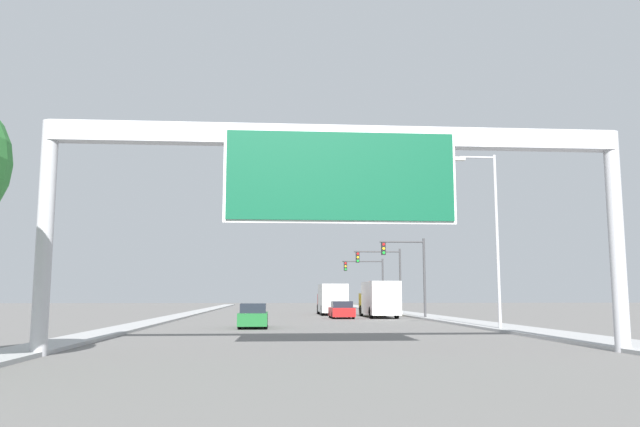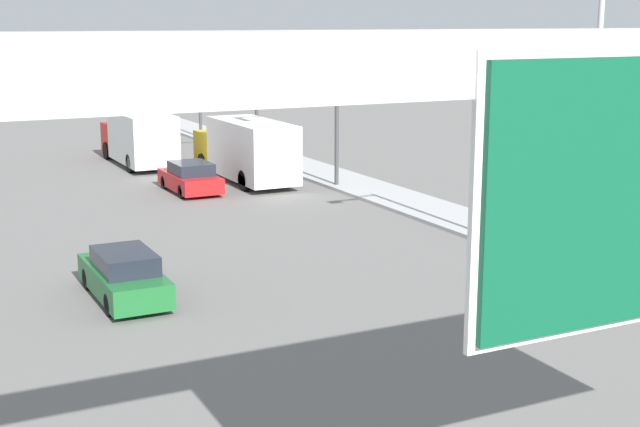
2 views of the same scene
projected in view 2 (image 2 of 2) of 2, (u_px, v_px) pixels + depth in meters
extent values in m
cube|color=#ABABAB|center=(260.00, 152.00, 54.28)|extent=(3.00, 120.00, 0.15)
cube|color=red|center=(190.00, 181.00, 42.11)|extent=(1.90, 4.30, 0.73)
cube|color=#1E232D|center=(191.00, 168.00, 41.79)|extent=(1.67, 2.23, 0.55)
cylinder|color=black|center=(165.00, 182.00, 42.95)|extent=(0.22, 0.64, 0.64)
cylinder|color=black|center=(198.00, 180.00, 43.69)|extent=(0.22, 0.64, 0.64)
cylinder|color=black|center=(182.00, 192.00, 40.63)|extent=(0.22, 0.64, 0.64)
cylinder|color=black|center=(217.00, 189.00, 41.36)|extent=(0.22, 0.64, 0.64)
cube|color=#1E662D|center=(124.00, 280.00, 26.00)|extent=(1.72, 4.53, 0.74)
cube|color=#1E232D|center=(125.00, 261.00, 25.67)|extent=(1.52, 2.35, 0.56)
cylinder|color=black|center=(88.00, 279.00, 26.95)|extent=(0.22, 0.64, 0.64)
cylinder|color=black|center=(137.00, 273.00, 27.61)|extent=(0.22, 0.64, 0.64)
cylinder|color=black|center=(110.00, 305.00, 24.50)|extent=(0.22, 0.64, 0.64)
cylinder|color=black|center=(163.00, 297.00, 25.15)|extent=(0.22, 0.64, 0.64)
cube|color=red|center=(125.00, 138.00, 52.49)|extent=(2.29, 2.22, 1.75)
cube|color=silver|center=(143.00, 138.00, 48.92)|extent=(2.49, 5.72, 2.71)
cylinder|color=black|center=(107.00, 151.00, 52.05)|extent=(0.28, 1.00, 1.00)
cylinder|color=black|center=(144.00, 148.00, 53.02)|extent=(0.28, 1.00, 1.00)
cylinder|color=black|center=(131.00, 164.00, 47.43)|extent=(0.28, 1.00, 1.00)
cylinder|color=black|center=(171.00, 161.00, 48.40)|extent=(0.28, 1.00, 1.00)
cube|color=yellow|center=(221.00, 148.00, 48.05)|extent=(2.26, 2.50, 1.82)
cube|color=silver|center=(252.00, 150.00, 44.05)|extent=(2.45, 6.43, 2.82)
cylinder|color=black|center=(203.00, 163.00, 47.62)|extent=(0.28, 1.00, 1.00)
cylinder|color=black|center=(241.00, 160.00, 48.57)|extent=(0.28, 1.00, 1.00)
cylinder|color=black|center=(244.00, 180.00, 42.42)|extent=(0.28, 1.00, 1.00)
cylinder|color=black|center=(286.00, 177.00, 43.37)|extent=(0.28, 1.00, 1.00)
cylinder|color=#3D3D3F|center=(337.00, 119.00, 42.66)|extent=(0.20, 0.20, 6.69)
cylinder|color=#3D3D3F|center=(301.00, 55.00, 41.20)|extent=(3.72, 0.14, 0.14)
cube|color=black|center=(271.00, 69.00, 40.64)|extent=(0.35, 0.28, 1.05)
cylinder|color=red|center=(272.00, 61.00, 40.42)|extent=(0.22, 0.04, 0.22)
cylinder|color=yellow|center=(272.00, 69.00, 40.50)|extent=(0.22, 0.04, 0.22)
cylinder|color=green|center=(272.00, 77.00, 40.57)|extent=(0.22, 0.04, 0.22)
cylinder|color=#3D3D3F|center=(257.00, 103.00, 51.41)|extent=(0.20, 0.20, 6.55)
cylinder|color=#3D3D3F|center=(218.00, 52.00, 49.77)|extent=(4.62, 0.14, 0.14)
cube|color=black|center=(185.00, 63.00, 49.04)|extent=(0.35, 0.28, 1.05)
cylinder|color=red|center=(185.00, 56.00, 48.83)|extent=(0.22, 0.04, 0.22)
cylinder|color=yellow|center=(185.00, 63.00, 48.90)|extent=(0.22, 0.04, 0.22)
cylinder|color=green|center=(186.00, 69.00, 48.98)|extent=(0.22, 0.04, 0.22)
cylinder|color=#3D3D3F|center=(200.00, 94.00, 60.20)|extent=(0.20, 0.20, 6.11)
cylinder|color=#3D3D3F|center=(165.00, 54.00, 58.58)|extent=(4.70, 0.14, 0.14)
cube|color=black|center=(135.00, 63.00, 57.84)|extent=(0.35, 0.28, 1.05)
cylinder|color=red|center=(136.00, 58.00, 57.63)|extent=(0.22, 0.04, 0.22)
cylinder|color=yellow|center=(136.00, 63.00, 57.70)|extent=(0.22, 0.04, 0.22)
cylinder|color=green|center=(136.00, 69.00, 57.78)|extent=(0.22, 0.04, 0.22)
cylinder|color=#B2B2B7|center=(594.00, 119.00, 27.52)|extent=(0.18, 0.18, 10.00)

